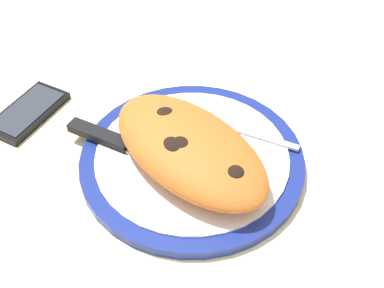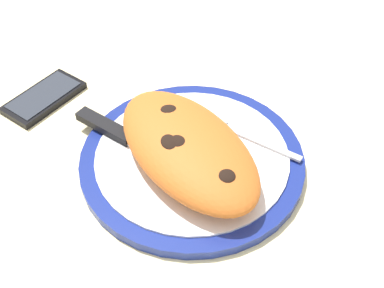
% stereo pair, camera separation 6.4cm
% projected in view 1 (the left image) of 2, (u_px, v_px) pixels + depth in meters
% --- Properties ---
extents(ground_plane, '(1.50, 1.50, 0.03)m').
position_uv_depth(ground_plane, '(192.00, 171.00, 0.67)').
color(ground_plane, beige).
extents(plate, '(0.30, 0.30, 0.02)m').
position_uv_depth(plate, '(192.00, 159.00, 0.66)').
color(plate, navy).
rests_on(plate, ground_plane).
extents(calzone, '(0.26, 0.17, 0.05)m').
position_uv_depth(calzone, '(189.00, 148.00, 0.62)').
color(calzone, '#C16023').
rests_on(calzone, plate).
extents(fork, '(0.15, 0.05, 0.00)m').
position_uv_depth(fork, '(233.00, 128.00, 0.68)').
color(fork, silver).
rests_on(fork, plate).
extents(knife, '(0.22, 0.06, 0.01)m').
position_uv_depth(knife, '(119.00, 143.00, 0.66)').
color(knife, silver).
rests_on(knife, plate).
extents(smartphone, '(0.08, 0.13, 0.01)m').
position_uv_depth(smartphone, '(28.00, 112.00, 0.73)').
color(smartphone, black).
rests_on(smartphone, ground_plane).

